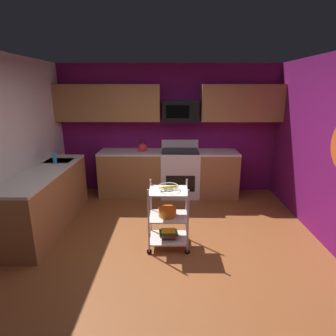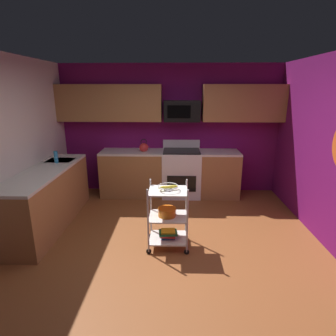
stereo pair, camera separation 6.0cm
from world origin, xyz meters
name	(u,v)px [view 2 (the right image)]	position (x,y,z in m)	size (l,w,h in m)	color
floor	(166,253)	(0.00, 0.00, -0.02)	(4.40, 4.80, 0.04)	brown
wall_back	(170,130)	(0.00, 2.43, 1.30)	(4.52, 0.06, 2.60)	#6B1156
counter_run	(123,182)	(-0.84, 1.50, 0.46)	(3.58, 2.74, 0.92)	#9E6B3D
oven_range	(181,172)	(0.23, 2.10, 0.48)	(0.76, 0.65, 1.10)	white
upper_cabinets	(167,103)	(-0.05, 2.23, 1.85)	(4.40, 0.33, 0.70)	#9E6B3D
microwave	(182,111)	(0.23, 2.21, 1.70)	(0.70, 0.39, 0.40)	black
rolling_cart	(168,216)	(0.02, 0.15, 0.45)	(0.58, 0.43, 0.91)	silver
fruit_bowl	(168,187)	(0.02, 0.15, 0.88)	(0.27, 0.27, 0.07)	silver
mixing_bowl_large	(167,212)	(0.01, 0.15, 0.52)	(0.25, 0.25, 0.11)	orange
book_stack	(168,234)	(0.02, 0.15, 0.19)	(0.27, 0.21, 0.11)	#1E4C8C
kettle	(144,147)	(-0.52, 2.10, 1.00)	(0.21, 0.18, 0.26)	red
dish_soap_bottle	(56,157)	(-1.89, 1.15, 1.02)	(0.06, 0.06, 0.20)	#2D8CBF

